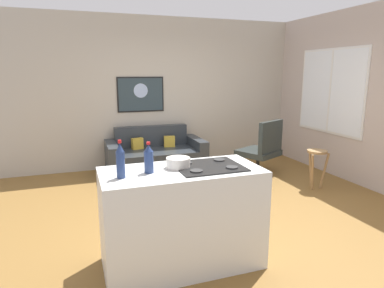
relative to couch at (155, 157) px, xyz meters
name	(u,v)px	position (x,y,z in m)	size (l,w,h in m)	color
ground	(213,210)	(0.33, -1.92, -0.30)	(6.40, 6.40, 0.04)	brown
back_wall	(165,93)	(0.33, 0.51, 1.12)	(6.40, 0.05, 2.80)	#B7AE9E
right_wall	(359,97)	(2.96, -1.62, 1.12)	(0.05, 6.40, 2.80)	#BBAA9F
couch	(155,157)	(0.00, 0.00, 0.00)	(1.73, 0.91, 0.80)	#2B3035
coffee_table	(179,169)	(0.09, -1.17, 0.09)	(1.01, 0.65, 0.39)	silver
armchair	(262,149)	(1.75, -0.78, 0.18)	(0.84, 0.83, 0.97)	black
bar_stool	(317,160)	(2.15, -1.71, 0.19)	(0.34, 0.34, 0.61)	#9C7547
kitchen_counter	(182,218)	(-0.46, -3.05, 0.19)	(1.45, 0.69, 0.96)	silver
soda_bottle	(120,161)	(-1.01, -3.12, 0.80)	(0.07, 0.07, 0.32)	navy
soda_bottle_2	(149,159)	(-0.76, -3.05, 0.78)	(0.08, 0.08, 0.27)	navy
mixing_bowl	(178,163)	(-0.47, -2.99, 0.70)	(0.22, 0.22, 0.10)	silver
wall_painting	(141,94)	(-0.14, 0.46, 1.11)	(0.87, 0.03, 0.65)	black
window	(331,91)	(2.92, -1.02, 1.18)	(0.03, 1.57, 1.47)	silver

